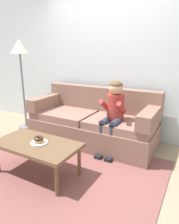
{
  "coord_description": "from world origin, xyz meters",
  "views": [
    {
      "loc": [
        1.52,
        -2.08,
        1.51
      ],
      "look_at": [
        0.12,
        0.45,
        0.65
      ],
      "focal_mm": 32.7,
      "sensor_mm": 36.0,
      "label": 1
    }
  ],
  "objects_px": {
    "coffee_table": "(37,146)",
    "person_child": "(113,110)",
    "donut": "(39,141)",
    "toy_controller": "(49,153)",
    "couch": "(94,123)",
    "floor_lamp": "(20,56)"
  },
  "relations": [
    {
      "from": "coffee_table",
      "to": "person_child",
      "type": "xyz_separation_m",
      "value": [
        0.58,
        1.03,
        0.28
      ]
    },
    {
      "from": "donut",
      "to": "toy_controller",
      "type": "bearing_deg",
      "value": 119.11
    },
    {
      "from": "toy_controller",
      "to": "coffee_table",
      "type": "bearing_deg",
      "value": -44.96
    },
    {
      "from": "person_child",
      "to": "toy_controller",
      "type": "xyz_separation_m",
      "value": [
        -0.79,
        -0.58,
        -0.65
      ]
    },
    {
      "from": "donut",
      "to": "toy_controller",
      "type": "relative_size",
      "value": 0.53
    },
    {
      "from": "donut",
      "to": "coffee_table",
      "type": "bearing_deg",
      "value": -168.31
    },
    {
      "from": "person_child",
      "to": "toy_controller",
      "type": "distance_m",
      "value": 1.18
    },
    {
      "from": "coffee_table",
      "to": "donut",
      "type": "bearing_deg",
      "value": 11.69
    },
    {
      "from": "coffee_table",
      "to": "toy_controller",
      "type": "distance_m",
      "value": 0.62
    },
    {
      "from": "donut",
      "to": "toy_controller",
      "type": "xyz_separation_m",
      "value": [
        -0.25,
        0.45,
        -0.44
      ]
    },
    {
      "from": "person_child",
      "to": "donut",
      "type": "height_order",
      "value": "person_child"
    },
    {
      "from": "coffee_table",
      "to": "donut",
      "type": "xyz_separation_m",
      "value": [
        0.04,
        0.01,
        0.08
      ]
    },
    {
      "from": "donut",
      "to": "floor_lamp",
      "type": "height_order",
      "value": "floor_lamp"
    },
    {
      "from": "couch",
      "to": "person_child",
      "type": "distance_m",
      "value": 0.59
    },
    {
      "from": "couch",
      "to": "floor_lamp",
      "type": "bearing_deg",
      "value": -176.8
    },
    {
      "from": "couch",
      "to": "donut",
      "type": "bearing_deg",
      "value": -94.8
    },
    {
      "from": "coffee_table",
      "to": "donut",
      "type": "relative_size",
      "value": 8.88
    },
    {
      "from": "couch",
      "to": "person_child",
      "type": "xyz_separation_m",
      "value": [
        0.44,
        -0.2,
        0.34
      ]
    },
    {
      "from": "coffee_table",
      "to": "person_child",
      "type": "bearing_deg",
      "value": 60.7
    },
    {
      "from": "coffee_table",
      "to": "floor_lamp",
      "type": "distance_m",
      "value": 2.08
    },
    {
      "from": "coffee_table",
      "to": "floor_lamp",
      "type": "relative_size",
      "value": 0.62
    },
    {
      "from": "couch",
      "to": "coffee_table",
      "type": "bearing_deg",
      "value": -96.4
    }
  ]
}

